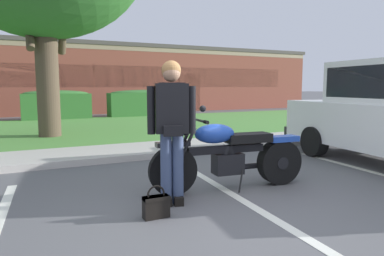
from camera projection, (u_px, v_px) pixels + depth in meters
name	position (u px, v px, depth m)	size (l,w,h in m)	color
ground_plane	(235.00, 216.00, 3.88)	(140.00, 140.00, 0.00)	#565659
curb_strip	(140.00, 157.00, 6.83)	(60.00, 0.20, 0.12)	#B7B2A8
concrete_walk	(128.00, 150.00, 7.59)	(60.00, 1.50, 0.08)	#B7B2A8
grass_lawn	(89.00, 128.00, 11.66)	(60.00, 7.62, 0.06)	#518E3D
stall_stripe_1	(251.00, 205.00, 4.21)	(0.12, 4.40, 0.01)	silver
motorcycle	(235.00, 154.00, 4.86)	(2.24, 0.82, 1.18)	black
rider_person	(172.00, 122.00, 4.17)	(0.55, 0.36, 1.70)	black
handbag	(156.00, 205.00, 3.80)	(0.28, 0.13, 0.36)	black
hedge_center_left	(56.00, 104.00, 14.80)	(2.73, 0.90, 1.24)	#336B2D
hedge_center_right	(144.00, 103.00, 16.48)	(3.27, 0.90, 1.24)	#336B2D
brick_building	(80.00, 79.00, 21.68)	(27.47, 9.21, 3.66)	brown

